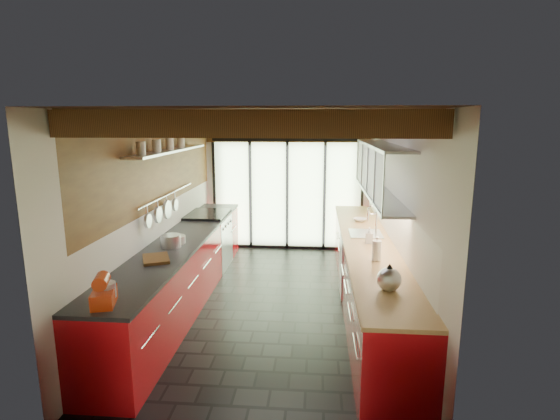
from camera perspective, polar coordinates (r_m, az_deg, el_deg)
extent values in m
plane|color=black|center=(6.24, -0.81, -12.05)|extent=(5.50, 5.50, 0.00)
plane|color=silver|center=(8.54, 0.97, 3.49)|extent=(3.20, 0.00, 3.20)
plane|color=silver|center=(3.23, -5.74, -10.36)|extent=(3.20, 0.00, 3.20)
plane|color=silver|center=(6.21, -15.71, -0.03)|extent=(0.00, 5.50, 5.50)
plane|color=silver|center=(5.91, 14.79, -0.55)|extent=(0.00, 5.50, 5.50)
plane|color=#472814|center=(5.72, -0.89, 12.56)|extent=(5.50, 5.50, 0.00)
cube|color=#593316|center=(3.49, -4.62, 11.17)|extent=(3.14, 0.14, 0.22)
cube|color=#593316|center=(4.38, -2.67, 11.27)|extent=(3.14, 0.14, 0.22)
cube|color=#593316|center=(5.27, -1.38, 11.33)|extent=(3.14, 0.14, 0.22)
cube|color=#593316|center=(6.17, -0.46, 11.37)|extent=(3.14, 0.14, 0.22)
cube|color=#593316|center=(7.06, 0.22, 11.40)|extent=(3.14, 0.14, 0.22)
cube|color=#593316|center=(7.96, 0.75, 11.42)|extent=(3.14, 0.14, 0.22)
cube|color=brown|center=(8.42, 0.98, 10.54)|extent=(3.14, 0.06, 0.50)
plane|color=brown|center=(6.29, -15.16, 6.37)|extent=(0.00, 4.90, 4.90)
plane|color=#C6EAAD|center=(8.56, 0.96, 1.99)|extent=(2.90, 0.00, 2.90)
cube|color=black|center=(8.77, -8.55, 2.08)|extent=(0.05, 0.04, 2.15)
cube|color=black|center=(8.58, 10.67, 1.80)|extent=(0.05, 0.04, 2.15)
cube|color=black|center=(8.52, 0.94, 1.94)|extent=(0.06, 0.05, 2.15)
cube|color=black|center=(8.41, 0.96, 9.18)|extent=(2.90, 0.05, 0.06)
cylinder|color=red|center=(8.38, 0.96, 10.54)|extent=(0.34, 0.04, 0.34)
cylinder|color=beige|center=(8.36, 0.95, 10.54)|extent=(0.28, 0.02, 0.28)
cube|color=#B30D14|center=(6.33, -12.50, -7.73)|extent=(0.65, 5.00, 0.88)
cube|color=black|center=(6.19, -12.69, -3.71)|extent=(0.68, 5.00, 0.04)
cube|color=silver|center=(7.66, -9.31, -4.20)|extent=(0.66, 0.90, 0.90)
cube|color=black|center=(7.54, -9.43, -0.62)|extent=(0.65, 0.90, 0.06)
cube|color=#B30D14|center=(6.09, 11.33, -8.44)|extent=(0.65, 5.00, 0.88)
cube|color=tan|center=(5.95, 11.50, -4.27)|extent=(0.68, 5.00, 0.04)
cube|color=white|center=(6.44, 7.99, -7.21)|extent=(0.02, 0.60, 0.84)
cube|color=silver|center=(6.33, 11.10, -3.07)|extent=(0.45, 0.52, 0.02)
cylinder|color=silver|center=(6.31, 12.47, -1.54)|extent=(0.02, 0.02, 0.34)
torus|color=silver|center=(6.26, 12.00, -0.02)|extent=(0.14, 0.02, 0.14)
plane|color=silver|center=(6.07, 11.40, 5.18)|extent=(0.00, 3.00, 3.00)
cube|color=#9EA0A5|center=(6.13, 12.86, 2.02)|extent=(0.34, 3.00, 0.03)
cube|color=#9EA0A5|center=(6.06, 13.14, 8.28)|extent=(0.34, 3.00, 0.03)
cylinder|color=silver|center=(6.43, -14.37, 1.98)|extent=(0.02, 2.20, 0.02)
cube|color=silver|center=(6.24, -14.17, 7.53)|extent=(0.28, 2.60, 0.03)
cylinder|color=silver|center=(5.63, -16.86, -1.37)|extent=(0.04, 0.18, 0.18)
cylinder|color=silver|center=(5.94, -15.64, -0.62)|extent=(0.04, 0.22, 0.22)
cylinder|color=silver|center=(6.27, -14.54, 0.05)|extent=(0.04, 0.26, 0.26)
cylinder|color=silver|center=(6.59, -13.54, 0.66)|extent=(0.04, 0.18, 0.18)
cube|color=red|center=(4.18, -22.00, -10.53)|extent=(0.27, 0.36, 0.14)
cylinder|color=red|center=(4.11, -22.31, -8.58)|extent=(0.18, 0.23, 0.12)
cylinder|color=silver|center=(4.21, -21.70, -9.68)|extent=(0.20, 0.20, 0.14)
cylinder|color=silver|center=(5.74, -14.06, -3.95)|extent=(0.30, 0.30, 0.16)
cylinder|color=silver|center=(5.91, -13.49, -3.78)|extent=(0.31, 0.31, 0.10)
cube|color=brown|center=(5.27, -15.89, -6.14)|extent=(0.42, 0.48, 0.03)
sphere|color=silver|center=(4.31, 14.07, -8.66)|extent=(0.29, 0.29, 0.23)
cone|color=black|center=(4.27, 14.15, -7.07)|extent=(0.11, 0.11, 0.06)
cylinder|color=silver|center=(4.43, 13.82, -7.97)|extent=(0.05, 0.09, 0.05)
cylinder|color=white|center=(5.15, 12.51, -5.23)|extent=(0.13, 0.13, 0.23)
cylinder|color=silver|center=(5.11, 12.58, -3.70)|extent=(0.03, 0.03, 0.04)
imported|color=silver|center=(5.85, 11.58, -3.27)|extent=(0.10, 0.11, 0.21)
imported|color=silver|center=(7.11, 10.38, -1.27)|extent=(0.28, 0.28, 0.05)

